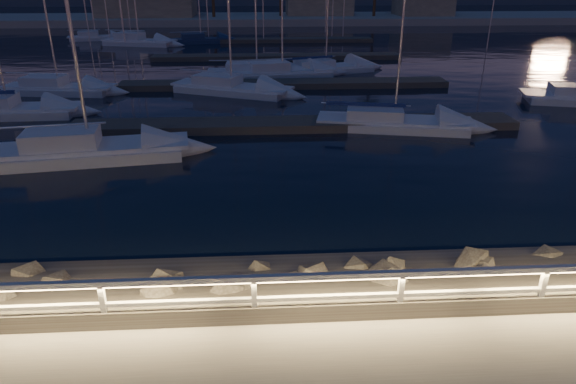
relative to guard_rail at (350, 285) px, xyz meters
name	(u,v)px	position (x,y,z in m)	size (l,w,h in m)	color
ground	(351,316)	(0.07, 0.00, -0.77)	(400.00, 400.00, 0.00)	#ACA89B
harbor_water	(281,78)	(0.07, 31.22, -1.74)	(400.00, 440.00, 0.60)	black
guard_rail	(350,285)	(0.00, 0.00, 0.00)	(44.11, 0.12, 1.06)	white
floating_docks	(280,67)	(0.07, 32.50, -1.17)	(22.00, 36.00, 0.40)	#524A43
far_shore	(267,16)	(-0.06, 74.05, -0.48)	(160.00, 14.00, 5.20)	#ACA89B
sailboat_a	(84,148)	(-8.97, 11.97, -0.90)	(8.22, 3.52, 13.65)	silver
sailboat_b	(5,109)	(-15.34, 19.22, -0.95)	(7.48, 2.49, 12.60)	silver
sailboat_c	(229,87)	(-3.59, 24.33, -0.95)	(7.99, 5.20, 13.26)	silver
sailboat_f	(56,87)	(-14.60, 24.87, -0.96)	(7.25, 3.08, 11.98)	silver
sailboat_g	(254,71)	(-1.96, 29.76, -0.97)	(7.34, 2.42, 12.32)	silver
sailboat_h	(390,121)	(4.78, 15.72, -0.98)	(7.83, 3.74, 12.77)	silver
sailboat_i	(137,41)	(-14.33, 48.23, -0.91)	(8.11, 4.27, 13.39)	silver
sailboat_j	(279,72)	(-0.11, 29.31, -0.94)	(8.01, 3.77, 13.17)	silver
sailboat_l	(323,68)	(3.36, 31.12, -0.97)	(8.06, 4.54, 13.16)	silver
sailboat_m	(94,37)	(-20.09, 52.89, -0.98)	(6.24, 3.08, 10.30)	silver
sailboat_n	(199,39)	(-7.93, 49.59, -0.97)	(7.00, 3.33, 11.51)	navy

